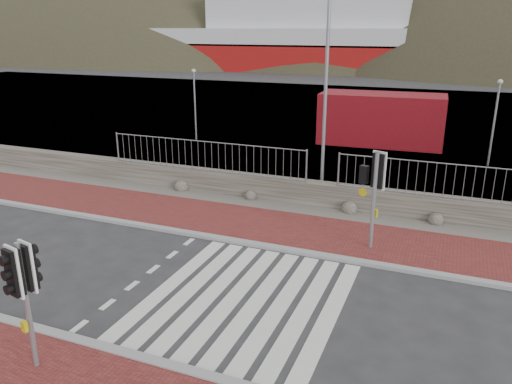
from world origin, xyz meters
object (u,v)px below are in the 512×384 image
at_px(streetlight, 329,88).
at_px(shipping_container, 381,119).
at_px(traffic_signal_near, 23,280).
at_px(ferry, 270,34).
at_px(traffic_signal_far, 374,179).

distance_m(streetlight, shipping_container, 11.09).
distance_m(traffic_signal_near, streetlight, 12.60).
bearing_deg(ferry, traffic_signal_far, -67.09).
bearing_deg(ferry, shipping_container, -62.99).
height_order(ferry, traffic_signal_near, ferry).
relative_size(ferry, streetlight, 6.59).
relative_size(streetlight, shipping_container, 1.11).
bearing_deg(traffic_signal_far, shipping_container, -62.59).
distance_m(ferry, shipping_container, 55.20).
bearing_deg(traffic_signal_far, ferry, -47.26).
bearing_deg(streetlight, traffic_signal_far, -74.90).
distance_m(ferry, streetlight, 64.61).
relative_size(ferry, shipping_container, 7.31).
relative_size(traffic_signal_near, shipping_container, 0.39).
distance_m(ferry, traffic_signal_near, 75.20).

